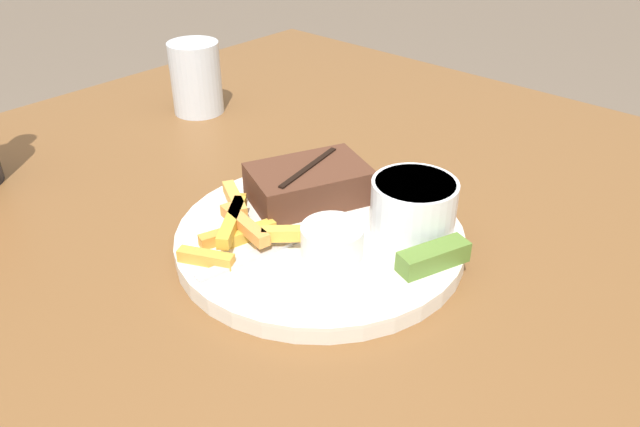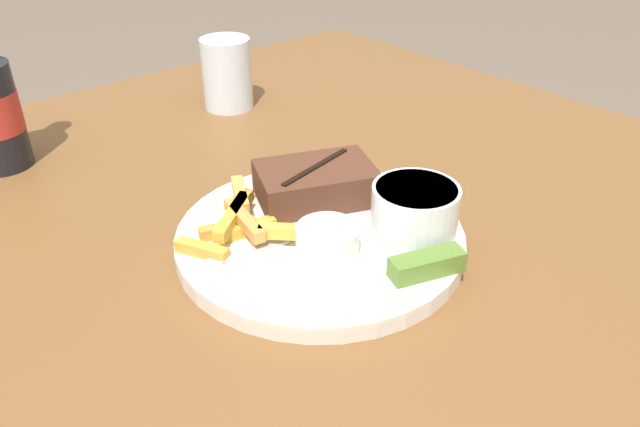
{
  "view_description": "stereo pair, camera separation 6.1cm",
  "coord_description": "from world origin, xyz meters",
  "px_view_note": "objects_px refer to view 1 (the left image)",
  "views": [
    {
      "loc": [
        -0.39,
        -0.35,
        1.12
      ],
      "look_at": [
        0.0,
        0.0,
        0.8
      ],
      "focal_mm": 35.0,
      "sensor_mm": 36.0,
      "label": 1
    },
    {
      "loc": [
        -0.34,
        -0.39,
        1.12
      ],
      "look_at": [
        0.0,
        0.0,
        0.8
      ],
      "focal_mm": 35.0,
      "sensor_mm": 36.0,
      "label": 2
    }
  ],
  "objects_px": {
    "coleslaw_cup": "(414,203)",
    "drinking_glass": "(196,78)",
    "dinner_plate": "(320,238)",
    "fork_utensil": "(255,255)",
    "dipping_sauce_cup": "(332,239)",
    "steak_portion": "(309,184)",
    "pickle_spear": "(433,257)"
  },
  "relations": [
    {
      "from": "coleslaw_cup",
      "to": "drinking_glass",
      "type": "height_order",
      "value": "drinking_glass"
    },
    {
      "from": "dipping_sauce_cup",
      "to": "drinking_glass",
      "type": "distance_m",
      "value": 0.44
    },
    {
      "from": "steak_portion",
      "to": "drinking_glass",
      "type": "relative_size",
      "value": 1.39
    },
    {
      "from": "steak_portion",
      "to": "coleslaw_cup",
      "type": "xyz_separation_m",
      "value": [
        0.02,
        -0.12,
        0.01
      ]
    },
    {
      "from": "coleslaw_cup",
      "to": "pickle_spear",
      "type": "distance_m",
      "value": 0.07
    },
    {
      "from": "coleslaw_cup",
      "to": "drinking_glass",
      "type": "bearing_deg",
      "value": 79.72
    },
    {
      "from": "coleslaw_cup",
      "to": "dinner_plate",
      "type": "bearing_deg",
      "value": 133.79
    },
    {
      "from": "coleslaw_cup",
      "to": "fork_utensil",
      "type": "bearing_deg",
      "value": 149.44
    },
    {
      "from": "steak_portion",
      "to": "drinking_glass",
      "type": "xyz_separation_m",
      "value": [
        0.1,
        0.32,
        0.01
      ]
    },
    {
      "from": "dinner_plate",
      "to": "fork_utensil",
      "type": "xyz_separation_m",
      "value": [
        -0.07,
        0.01,
        0.01
      ]
    },
    {
      "from": "steak_portion",
      "to": "dipping_sauce_cup",
      "type": "distance_m",
      "value": 0.1
    },
    {
      "from": "dinner_plate",
      "to": "coleslaw_cup",
      "type": "bearing_deg",
      "value": -46.21
    },
    {
      "from": "coleslaw_cup",
      "to": "fork_utensil",
      "type": "xyz_separation_m",
      "value": [
        -0.14,
        0.08,
        -0.03
      ]
    },
    {
      "from": "coleslaw_cup",
      "to": "fork_utensil",
      "type": "distance_m",
      "value": 0.16
    },
    {
      "from": "pickle_spear",
      "to": "coleslaw_cup",
      "type": "bearing_deg",
      "value": 52.68
    },
    {
      "from": "drinking_glass",
      "to": "steak_portion",
      "type": "bearing_deg",
      "value": -108.01
    },
    {
      "from": "pickle_spear",
      "to": "drinking_glass",
      "type": "bearing_deg",
      "value": 76.45
    },
    {
      "from": "coleslaw_cup",
      "to": "fork_utensil",
      "type": "height_order",
      "value": "coleslaw_cup"
    },
    {
      "from": "dinner_plate",
      "to": "fork_utensil",
      "type": "distance_m",
      "value": 0.08
    },
    {
      "from": "drinking_glass",
      "to": "dinner_plate",
      "type": "bearing_deg",
      "value": -111.02
    },
    {
      "from": "dinner_plate",
      "to": "coleslaw_cup",
      "type": "height_order",
      "value": "coleslaw_cup"
    },
    {
      "from": "dinner_plate",
      "to": "steak_portion",
      "type": "xyz_separation_m",
      "value": [
        0.04,
        0.05,
        0.03
      ]
    },
    {
      "from": "steak_portion",
      "to": "drinking_glass",
      "type": "bearing_deg",
      "value": 71.99
    },
    {
      "from": "fork_utensil",
      "to": "drinking_glass",
      "type": "distance_m",
      "value": 0.42
    },
    {
      "from": "pickle_spear",
      "to": "fork_utensil",
      "type": "distance_m",
      "value": 0.16
    },
    {
      "from": "dinner_plate",
      "to": "steak_portion",
      "type": "relative_size",
      "value": 2.0
    },
    {
      "from": "steak_portion",
      "to": "dipping_sauce_cup",
      "type": "height_order",
      "value": "steak_portion"
    },
    {
      "from": "drinking_glass",
      "to": "pickle_spear",
      "type": "bearing_deg",
      "value": -103.55
    },
    {
      "from": "pickle_spear",
      "to": "fork_utensil",
      "type": "height_order",
      "value": "pickle_spear"
    },
    {
      "from": "dipping_sauce_cup",
      "to": "pickle_spear",
      "type": "relative_size",
      "value": 0.82
    },
    {
      "from": "steak_portion",
      "to": "dinner_plate",
      "type": "bearing_deg",
      "value": -127.21
    },
    {
      "from": "steak_portion",
      "to": "pickle_spear",
      "type": "distance_m",
      "value": 0.17
    }
  ]
}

